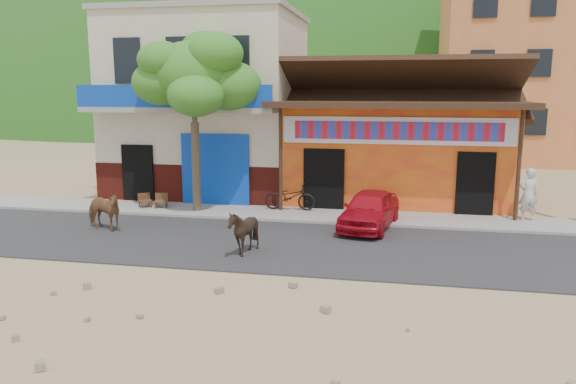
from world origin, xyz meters
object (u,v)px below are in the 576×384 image
red_car (370,209)px  cafe_chair_right (145,195)px  cow_dark (243,232)px  scooter (290,197)px  tree (195,122)px  cow_tan (103,210)px  cafe_chair_left (161,195)px  pedestrian (528,194)px

red_car → cafe_chair_right: red_car is taller
cow_dark → scooter: bearing=144.5°
tree → cow_tan: bearing=-124.2°
tree → cafe_chair_left: size_ratio=6.49×
red_car → scooter: red_car is taller
cow_dark → cafe_chair_left: 6.30m
cow_tan → red_car: bearing=-60.9°
tree → cafe_chair_left: (-1.40, 0.17, -2.54)m
cow_tan → scooter: 6.13m
cow_dark → scooter: 5.12m
cafe_chair_left → cafe_chair_right: bearing=168.9°
cow_tan → cafe_chair_right: bearing=16.8°
tree → cow_dark: size_ratio=5.00×
red_car → pedestrian: 5.15m
cafe_chair_right → pedestrian: bearing=-36.0°
cow_tan → pedestrian: pedestrian is taller
red_car → scooter: bearing=159.5°
cow_tan → pedestrian: bearing=-58.6°
cafe_chair_left → cafe_chair_right: (-0.57, -0.05, -0.01)m
cafe_chair_left → scooter: bearing=-9.7°
cafe_chair_right → tree: bearing=-41.9°
cow_tan → cafe_chair_right: 2.95m
cow_tan → cafe_chair_right: (-0.04, 2.95, -0.08)m
scooter → cafe_chair_right: 5.10m
red_car → cafe_chair_right: (-7.87, 1.12, -0.05)m
pedestrian → scooter: bearing=-9.2°
cow_dark → red_car: cow_dark is taller
pedestrian → cafe_chair_left: 12.18m
cow_dark → cafe_chair_right: size_ratio=1.33×
tree → cafe_chair_right: 3.22m
red_car → pedestrian: pedestrian is taller
pedestrian → cafe_chair_left: bearing=-6.8°
tree → pedestrian: tree is taller
tree → cafe_chair_left: bearing=173.1°
cow_dark → pedestrian: (7.86, 5.11, 0.31)m
cow_tan → cafe_chair_left: 3.04m
tree → pedestrian: bearing=3.6°
tree → cafe_chair_left: 2.90m
cow_tan → tree: bearing=-18.3°
cow_tan → red_car: (7.82, 1.83, -0.03)m
cow_tan → cow_dark: (4.82, -1.61, -0.01)m
cow_dark → pedestrian: bearing=89.8°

